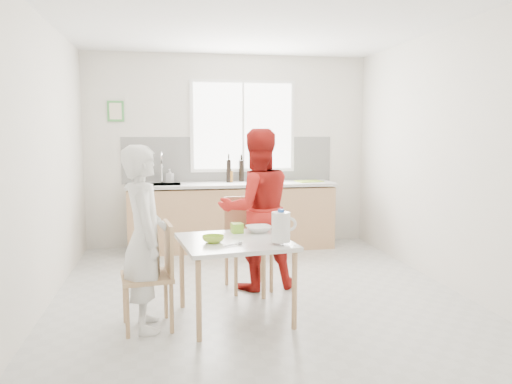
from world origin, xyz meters
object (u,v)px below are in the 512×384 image
(milk_jug, at_px, (281,227))
(wine_bottle_b, at_px, (241,171))
(bowl_green, at_px, (213,239))
(person_red, at_px, (257,209))
(person_white, at_px, (145,238))
(wine_bottle_a, at_px, (229,171))
(chair_far, at_px, (246,238))
(bowl_white, at_px, (259,229))
(chair_left, at_px, (155,270))
(dining_table, at_px, (235,248))

(milk_jug, relative_size, wine_bottle_b, 0.91)
(bowl_green, bearing_deg, person_red, 59.15)
(person_red, bearing_deg, bowl_green, 51.57)
(person_white, bearing_deg, person_red, -57.63)
(person_white, bearing_deg, bowl_green, -95.11)
(milk_jug, bearing_deg, person_red, 83.37)
(wine_bottle_a, bearing_deg, chair_far, -91.41)
(chair_far, height_order, milk_jug, milk_jug)
(chair_far, distance_m, bowl_white, 0.61)
(milk_jug, bearing_deg, wine_bottle_b, 80.17)
(chair_left, distance_m, bowl_green, 0.54)
(dining_table, distance_m, wine_bottle_b, 2.89)
(milk_jug, distance_m, wine_bottle_a, 2.95)
(person_white, height_order, person_red, person_red)
(person_red, distance_m, bowl_white, 0.54)
(bowl_green, distance_m, wine_bottle_a, 2.84)
(dining_table, height_order, chair_far, chair_far)
(chair_far, xyz_separation_m, person_white, (-0.99, -0.96, 0.24))
(dining_table, height_order, wine_bottle_a, wine_bottle_a)
(wine_bottle_b, bearing_deg, chair_left, -111.71)
(person_red, xyz_separation_m, bowl_green, (-0.53, -0.89, -0.10))
(person_white, relative_size, milk_jug, 5.57)
(person_white, distance_m, wine_bottle_b, 3.18)
(chair_left, bearing_deg, chair_far, 128.47)
(chair_left, height_order, person_red, person_red)
(person_red, bearing_deg, wine_bottle_b, -101.51)
(milk_jug, xyz_separation_m, wine_bottle_b, (0.12, 3.05, 0.23))
(bowl_white, relative_size, wine_bottle_a, 0.74)
(chair_far, bearing_deg, milk_jug, -91.35)
(dining_table, relative_size, wine_bottle_a, 3.17)
(person_white, height_order, wine_bottle_b, person_white)
(wine_bottle_b, bearing_deg, person_red, -93.94)
(milk_jug, relative_size, wine_bottle_a, 0.85)
(chair_left, distance_m, wine_bottle_b, 3.18)
(bowl_green, relative_size, milk_jug, 0.68)
(wine_bottle_a, bearing_deg, chair_left, -108.99)
(bowl_green, height_order, wine_bottle_b, wine_bottle_b)
(chair_left, height_order, bowl_white, chair_left)
(wine_bottle_a, height_order, wine_bottle_b, wine_bottle_a)
(chair_left, bearing_deg, person_red, 124.07)
(chair_far, relative_size, bowl_white, 4.00)
(person_white, relative_size, bowl_green, 8.19)
(person_white, bearing_deg, wine_bottle_b, -30.48)
(person_red, xyz_separation_m, milk_jug, (0.02, -1.05, 0.02))
(person_red, distance_m, wine_bottle_a, 1.91)
(bowl_green, bearing_deg, chair_left, -178.33)
(chair_left, height_order, chair_far, chair_far)
(bowl_green, height_order, wine_bottle_a, wine_bottle_a)
(person_red, height_order, wine_bottle_a, person_red)
(bowl_green, height_order, milk_jug, milk_jug)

